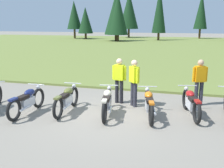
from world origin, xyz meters
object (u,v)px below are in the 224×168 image
at_px(rider_checking_bike, 200,80).
at_px(rider_in_hivis_vest, 134,80).
at_px(rider_near_row_end, 119,78).
at_px(motorcycle_olive, 67,99).
at_px(motorcycle_navy, 27,101).
at_px(motorcycle_orange, 149,104).
at_px(motorcycle_cream, 107,102).
at_px(motorcycle_red, 191,103).

bearing_deg(rider_checking_bike, rider_in_hivis_vest, -161.60).
relative_size(rider_near_row_end, rider_in_hivis_vest, 1.00).
xyz_separation_m(motorcycle_olive, rider_near_row_end, (1.42, 1.49, 0.51)).
xyz_separation_m(motorcycle_navy, rider_near_row_end, (2.58, 2.01, 0.51)).
bearing_deg(motorcycle_orange, motorcycle_cream, -172.17).
distance_m(motorcycle_navy, motorcycle_cream, 2.62).
relative_size(rider_checking_bike, rider_in_hivis_vest, 1.00).
relative_size(motorcycle_red, rider_near_row_end, 1.23).
height_order(motorcycle_red, rider_near_row_end, rider_near_row_end).
relative_size(motorcycle_olive, motorcycle_cream, 1.01).
height_order(motorcycle_navy, rider_near_row_end, rider_near_row_end).
distance_m(rider_checking_bike, rider_near_row_end, 2.88).
distance_m(motorcycle_navy, motorcycle_red, 5.30).
xyz_separation_m(motorcycle_red, rider_near_row_end, (-2.57, 0.74, 0.51)).
xyz_separation_m(motorcycle_navy, motorcycle_olive, (1.16, 0.53, 0.00)).
distance_m(motorcycle_navy, rider_checking_bike, 5.99).
relative_size(motorcycle_cream, rider_checking_bike, 1.25).
xyz_separation_m(motorcycle_cream, rider_checking_bike, (2.86, 1.94, 0.51)).
height_order(motorcycle_olive, motorcycle_cream, same).
bearing_deg(motorcycle_red, motorcycle_cream, -165.15).
xyz_separation_m(motorcycle_red, rider_checking_bike, (0.26, 1.25, 0.51)).
relative_size(motorcycle_navy, motorcycle_cream, 1.01).
bearing_deg(motorcycle_navy, rider_near_row_end, 37.94).
bearing_deg(rider_in_hivis_vest, motorcycle_red, -14.49).
bearing_deg(motorcycle_red, rider_near_row_end, 163.96).
distance_m(motorcycle_orange, rider_near_row_end, 1.87).
distance_m(motorcycle_cream, rider_checking_bike, 3.49).
relative_size(motorcycle_cream, motorcycle_red, 1.01).
bearing_deg(motorcycle_navy, motorcycle_cream, 12.95).
bearing_deg(motorcycle_orange, motorcycle_olive, -174.88).
distance_m(motorcycle_orange, rider_in_hivis_vest, 1.33).
bearing_deg(motorcycle_cream, rider_near_row_end, 88.78).
bearing_deg(rider_in_hivis_vest, rider_near_row_end, 159.07).
relative_size(motorcycle_navy, rider_near_row_end, 1.26).
distance_m(motorcycle_olive, rider_in_hivis_vest, 2.43).
distance_m(motorcycle_navy, rider_near_row_end, 3.31).
distance_m(motorcycle_cream, motorcycle_orange, 1.34).
height_order(motorcycle_orange, motorcycle_red, same).
bearing_deg(rider_near_row_end, rider_checking_bike, 10.23).
height_order(motorcycle_cream, motorcycle_red, same).
height_order(motorcycle_olive, rider_near_row_end, rider_near_row_end).
relative_size(motorcycle_cream, motorcycle_orange, 1.01).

